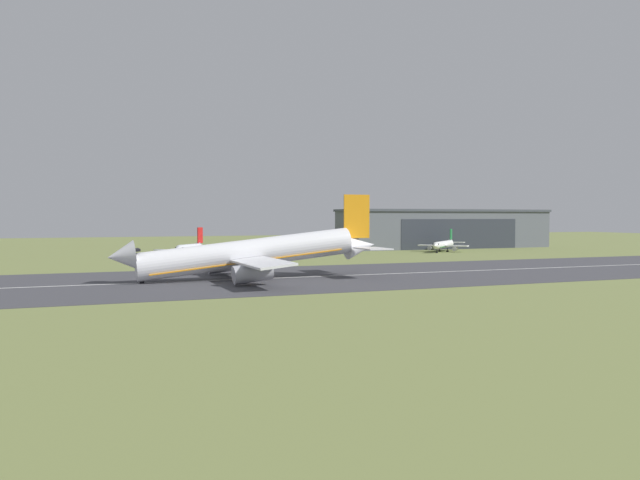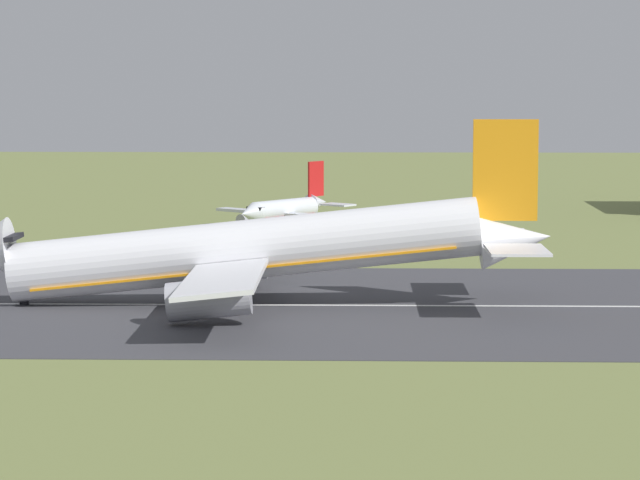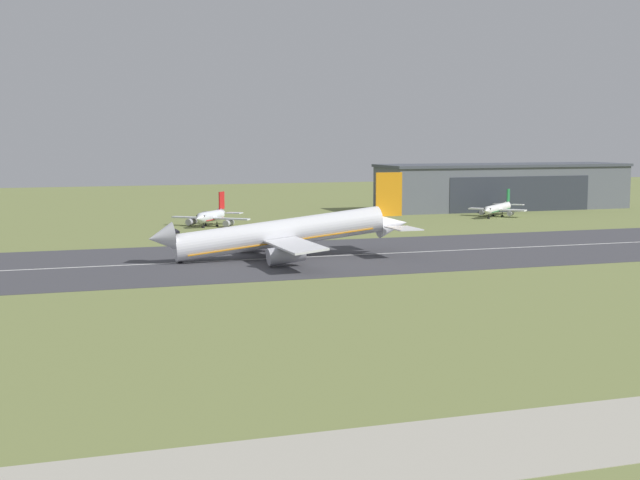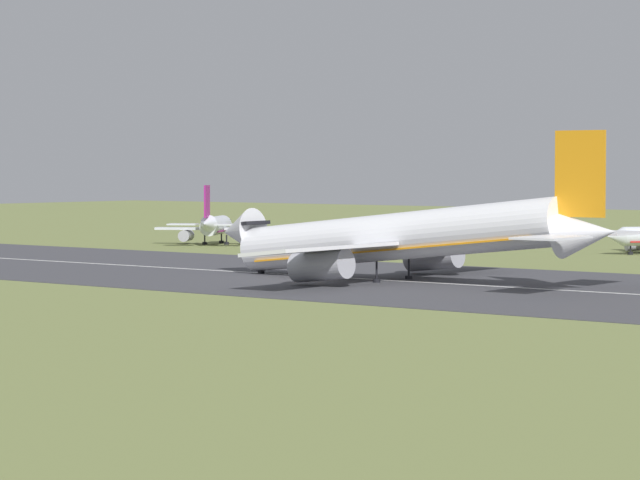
# 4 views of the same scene
# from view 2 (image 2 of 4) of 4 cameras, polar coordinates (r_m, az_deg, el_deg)

# --- Properties ---
(runway_strip) EXTENTS (448.55, 53.77, 0.06)m
(runway_strip) POSITION_cam_2_polar(r_m,az_deg,el_deg) (138.58, 5.75, -2.49)
(runway_strip) COLOR #3D3D42
(runway_strip) RESTS_ON ground_plane
(runway_centreline) EXTENTS (403.70, 0.70, 0.01)m
(runway_centreline) POSITION_cam_2_polar(r_m,az_deg,el_deg) (138.58, 5.75, -2.48)
(runway_centreline) COLOR silver
(runway_centreline) RESTS_ON runway_strip
(airplane_landing) EXTENTS (54.56, 45.98, 17.02)m
(airplane_landing) POSITION_cam_2_polar(r_m,az_deg,el_deg) (137.64, -2.71, -0.44)
(airplane_landing) COLOR white
(airplane_landing) RESTS_ON ground_plane
(airplane_parked_west) EXTENTS (19.73, 18.50, 9.08)m
(airplane_parked_west) POSITION_cam_2_polar(r_m,az_deg,el_deg) (206.19, -1.33, 1.12)
(airplane_parked_west) COLOR silver
(airplane_parked_west) RESTS_ON ground_plane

